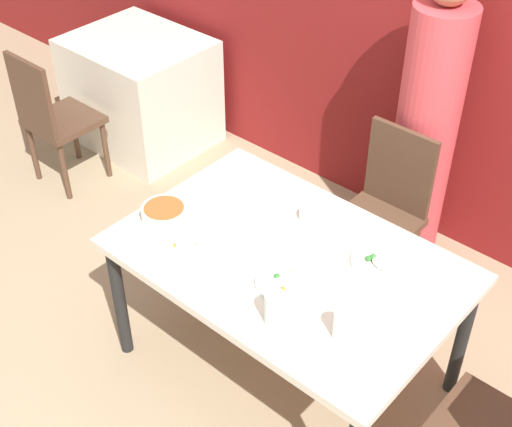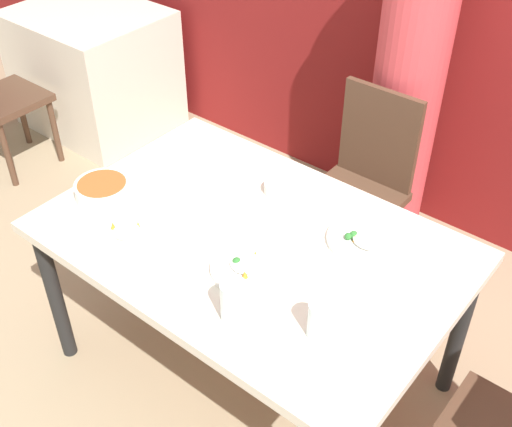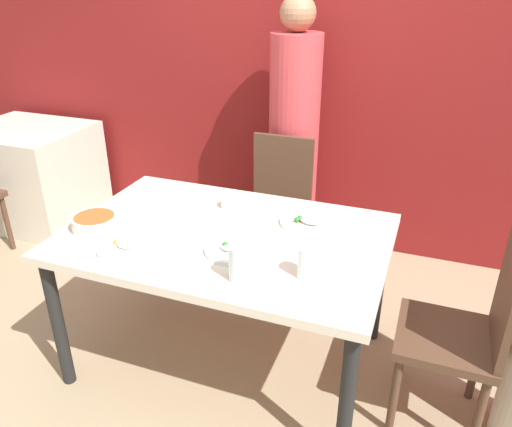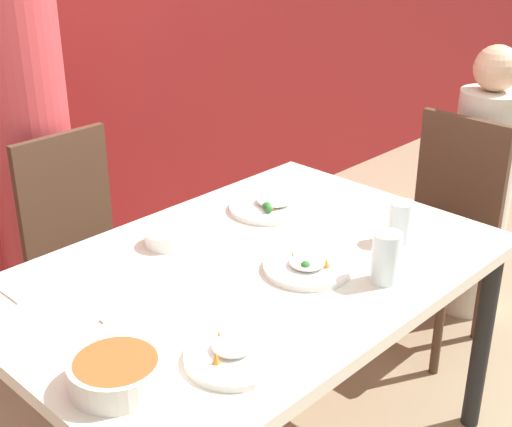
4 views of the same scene
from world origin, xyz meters
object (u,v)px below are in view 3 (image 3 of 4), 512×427
at_px(plate_rice_adult, 126,247).
at_px(chair_child_spot, 466,330).
at_px(chair_adult_spot, 277,207).
at_px(bowl_curry, 95,222).
at_px(glass_water_tall, 307,262).
at_px(person_adult, 293,145).

bearing_deg(plate_rice_adult, chair_child_spot, 10.86).
xyz_separation_m(chair_adult_spot, plate_rice_adult, (-0.32, -1.12, 0.25)).
xyz_separation_m(chair_adult_spot, bowl_curry, (-0.56, -1.00, 0.27)).
bearing_deg(chair_child_spot, bowl_curry, -84.68).
bearing_deg(bowl_curry, chair_adult_spot, 60.63).
distance_m(chair_adult_spot, chair_child_spot, 1.39).
relative_size(chair_child_spot, bowl_curry, 4.40).
xyz_separation_m(bowl_curry, glass_water_tall, (1.03, -0.05, 0.03)).
xyz_separation_m(chair_adult_spot, person_adult, (0.00, 0.33, 0.30)).
height_order(chair_adult_spot, glass_water_tall, chair_adult_spot).
bearing_deg(glass_water_tall, chair_adult_spot, 113.97).
bearing_deg(glass_water_tall, chair_child_spot, 17.52).
xyz_separation_m(chair_adult_spot, chair_child_spot, (1.10, -0.84, 0.00)).
bearing_deg(plate_rice_adult, bowl_curry, 154.16).
relative_size(chair_adult_spot, bowl_curry, 4.40).
distance_m(chair_adult_spot, glass_water_tall, 1.18).
bearing_deg(person_adult, chair_adult_spot, -90.00).
distance_m(plate_rice_adult, glass_water_tall, 0.79).
bearing_deg(chair_child_spot, glass_water_tall, -72.48).
height_order(chair_child_spot, plate_rice_adult, chair_child_spot).
distance_m(chair_adult_spot, person_adult, 0.45).
bearing_deg(chair_adult_spot, glass_water_tall, -66.03).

